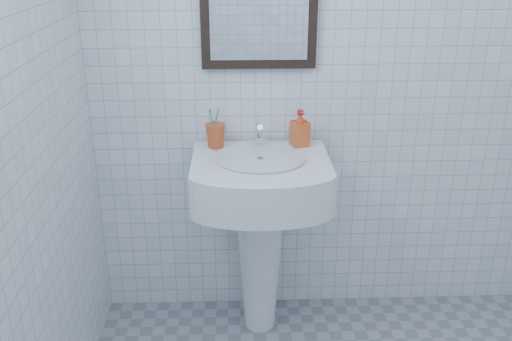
{
  "coord_description": "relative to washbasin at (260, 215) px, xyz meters",
  "views": [
    {
      "loc": [
        -0.43,
        -1.31,
        1.78
      ],
      "look_at": [
        -0.36,
        0.86,
        0.88
      ],
      "focal_mm": 40.0,
      "sensor_mm": 36.0,
      "label": 1
    }
  ],
  "objects": [
    {
      "name": "soap_dispenser",
      "position": [
        0.18,
        0.12,
        0.37
      ],
      "size": [
        0.09,
        0.09,
        0.16
      ],
      "primitive_type": "imported",
      "rotation": [
        0.0,
        0.0,
        0.3
      ],
      "color": "red",
      "rests_on": "washbasin"
    },
    {
      "name": "washbasin",
      "position": [
        0.0,
        0.0,
        0.0
      ],
      "size": [
        0.59,
        0.43,
        0.91
      ],
      "color": "white",
      "rests_on": "ground"
    },
    {
      "name": "faucet",
      "position": [
        -0.0,
        0.11,
        0.34
      ],
      "size": [
        0.05,
        0.1,
        0.12
      ],
      "color": "silver",
      "rests_on": "washbasin"
    },
    {
      "name": "wall_back",
      "position": [
        0.33,
        0.21,
        0.64
      ],
      "size": [
        2.2,
        0.02,
        2.5
      ],
      "primitive_type": "cube",
      "color": "white",
      "rests_on": "ground"
    },
    {
      "name": "toothbrush_cup",
      "position": [
        -0.2,
        0.11,
        0.35
      ],
      "size": [
        0.12,
        0.12,
        0.11
      ],
      "primitive_type": null,
      "rotation": [
        0.0,
        0.0,
        0.42
      ],
      "color": "#C84C20",
      "rests_on": "washbasin"
    }
  ]
}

